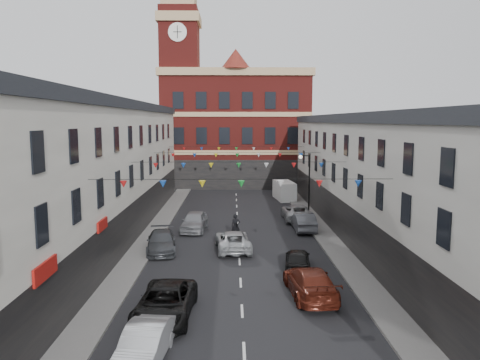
{
  "coord_description": "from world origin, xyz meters",
  "views": [
    {
      "loc": [
        -0.45,
        -29.65,
        9.16
      ],
      "look_at": [
        0.16,
        8.26,
        4.35
      ],
      "focal_mm": 35.0,
      "sensor_mm": 36.0,
      "label": 1
    }
  ],
  "objects": [
    {
      "name": "pavement_right",
      "position": [
        6.9,
        2.0,
        0.07
      ],
      "size": [
        1.8,
        64.0,
        0.15
      ],
      "primitive_type": "cube",
      "color": "#605E5B",
      "rests_on": "ground"
    },
    {
      "name": "car_left_b",
      "position": [
        -3.82,
        -12.81,
        0.71
      ],
      "size": [
        1.94,
        4.45,
        1.42
      ],
      "primitive_type": "imported",
      "rotation": [
        0.0,
        0.0,
        -0.1
      ],
      "color": "#B7BABF",
      "rests_on": "ground"
    },
    {
      "name": "white_van",
      "position": [
        5.6,
        24.32,
        1.06
      ],
      "size": [
        2.37,
        4.96,
        2.12
      ],
      "primitive_type": "cube",
      "rotation": [
        0.0,
        0.0,
        0.11
      ],
      "color": "white",
      "rests_on": "ground"
    },
    {
      "name": "car_left_d",
      "position": [
        -5.47,
        2.52,
        0.71
      ],
      "size": [
        2.57,
        5.09,
        1.42
      ],
      "primitive_type": "imported",
      "rotation": [
        0.0,
        0.0,
        0.12
      ],
      "color": "#3C3E43",
      "rests_on": "ground"
    },
    {
      "name": "car_right_c",
      "position": [
        3.6,
        -6.16,
        0.78
      ],
      "size": [
        2.55,
        5.49,
        1.55
      ],
      "primitive_type": "imported",
      "rotation": [
        0.0,
        0.0,
        3.21
      ],
      "color": "#5B1E12",
      "rests_on": "ground"
    },
    {
      "name": "clock_tower",
      "position": [
        -7.5,
        35.0,
        14.93
      ],
      "size": [
        5.6,
        5.6,
        30.0
      ],
      "color": "maroon",
      "rests_on": "ground"
    },
    {
      "name": "civic_building",
      "position": [
        0.0,
        37.95,
        8.14
      ],
      "size": [
        20.6,
        13.3,
        18.5
      ],
      "color": "maroon",
      "rests_on": "ground"
    },
    {
      "name": "car_left_e",
      "position": [
        -3.65,
        8.74,
        0.81
      ],
      "size": [
        2.29,
        4.92,
        1.63
      ],
      "primitive_type": "imported",
      "rotation": [
        0.0,
        0.0,
        -0.08
      ],
      "color": "gray",
      "rests_on": "ground"
    },
    {
      "name": "terrace_left",
      "position": [
        -11.78,
        1.0,
        5.35
      ],
      "size": [
        8.4,
        56.0,
        10.7
      ],
      "color": "beige",
      "rests_on": "ground"
    },
    {
      "name": "pedestrian",
      "position": [
        -0.21,
        6.22,
        0.95
      ],
      "size": [
        0.75,
        0.55,
        1.9
      ],
      "primitive_type": "imported",
      "rotation": [
        0.0,
        0.0,
        0.14
      ],
      "color": "black",
      "rests_on": "ground"
    },
    {
      "name": "ground",
      "position": [
        0.0,
        0.0,
        0.0
      ],
      "size": [
        160.0,
        160.0,
        0.0
      ],
      "primitive_type": "plane",
      "color": "black",
      "rests_on": "ground"
    },
    {
      "name": "pavement_left",
      "position": [
        -6.9,
        2.0,
        0.07
      ],
      "size": [
        1.8,
        64.0,
        0.15
      ],
      "primitive_type": "cube",
      "color": "#605E5B",
      "rests_on": "ground"
    },
    {
      "name": "terrace_right",
      "position": [
        11.78,
        1.0,
        4.85
      ],
      "size": [
        8.4,
        56.0,
        9.7
      ],
      "color": "silver",
      "rests_on": "ground"
    },
    {
      "name": "distant_hill",
      "position": [
        -4.0,
        62.0,
        5.0
      ],
      "size": [
        40.0,
        14.0,
        10.0
      ],
      "primitive_type": "cube",
      "color": "#2A4922",
      "rests_on": "ground"
    },
    {
      "name": "moving_car",
      "position": [
        -0.42,
        2.75,
        0.7
      ],
      "size": [
        2.75,
        5.23,
        1.4
      ],
      "primitive_type": "imported",
      "rotation": [
        0.0,
        0.0,
        3.23
      ],
      "color": "#A8ACAF",
      "rests_on": "ground"
    },
    {
      "name": "car_right_d",
      "position": [
        3.6,
        -1.47,
        0.64
      ],
      "size": [
        1.97,
        3.91,
        1.28
      ],
      "primitive_type": "imported",
      "rotation": [
        0.0,
        0.0,
        3.02
      ],
      "color": "black",
      "rests_on": "ground"
    },
    {
      "name": "car_left_c",
      "position": [
        -3.6,
        -8.77,
        0.75
      ],
      "size": [
        2.76,
        5.54,
        1.51
      ],
      "primitive_type": "imported",
      "rotation": [
        0.0,
        0.0,
        -0.05
      ],
      "color": "black",
      "rests_on": "ground"
    },
    {
      "name": "street_lamp",
      "position": [
        6.55,
        14.0,
        3.9
      ],
      "size": [
        1.1,
        0.36,
        6.0
      ],
      "color": "black",
      "rests_on": "ground"
    },
    {
      "name": "car_right_e",
      "position": [
        5.5,
        8.68,
        0.76
      ],
      "size": [
        1.66,
        4.63,
        1.52
      ],
      "primitive_type": "imported",
      "rotation": [
        0.0,
        0.0,
        3.15
      ],
      "color": "#53555B",
      "rests_on": "ground"
    },
    {
      "name": "car_right_f",
      "position": [
        5.5,
        12.85,
        0.74
      ],
      "size": [
        2.51,
        5.37,
        1.49
      ],
      "primitive_type": "imported",
      "rotation": [
        0.0,
        0.0,
        3.15
      ],
      "color": "#A5A7AA",
      "rests_on": "ground"
    }
  ]
}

